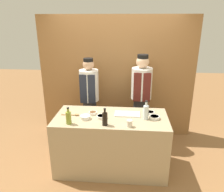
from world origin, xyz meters
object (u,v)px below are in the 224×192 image
object	(u,v)px
sauce_bowl_white	(85,117)
bottle_oil	(69,117)
sauce_bowl_orange	(150,113)
chef_right	(141,97)
sauce_bowl_green	(154,117)
cup_cream	(129,123)
sauce_bowl_brown	(93,113)
chef_left	(90,98)
sauce_bowl_yellow	(102,117)
bottle_clear	(146,112)
wooden_spoon	(73,115)
cutting_board	(127,114)
bottle_soy	(105,119)

from	to	relation	value
sauce_bowl_white	bottle_oil	world-z (taller)	bottle_oil
sauce_bowl_orange	chef_right	size ratio (longest dim) A/B	0.08
sauce_bowl_green	sauce_bowl_orange	bearing A→B (deg)	108.73
sauce_bowl_orange	cup_cream	world-z (taller)	cup_cream
sauce_bowl_brown	chef_left	xyz separation A→B (m)	(-0.19, 0.76, -0.03)
sauce_bowl_yellow	chef_left	xyz separation A→B (m)	(-0.35, 0.89, -0.03)
sauce_bowl_orange	cup_cream	size ratio (longest dim) A/B	1.44
sauce_bowl_orange	sauce_bowl_green	bearing A→B (deg)	-71.27
sauce_bowl_brown	chef_left	world-z (taller)	chef_left
sauce_bowl_brown	bottle_clear	size ratio (longest dim) A/B	0.43
sauce_bowl_white	wooden_spoon	world-z (taller)	sauce_bowl_white
cutting_board	chef_right	world-z (taller)	chef_right
bottle_soy	chef_left	size ratio (longest dim) A/B	0.15
cutting_board	cup_cream	xyz separation A→B (m)	(0.03, -0.40, 0.04)
chef_right	sauce_bowl_yellow	bearing A→B (deg)	-125.03
cutting_board	chef_left	xyz separation A→B (m)	(-0.73, 0.73, -0.02)
cup_cream	chef_right	xyz separation A→B (m)	(0.21, 1.13, -0.01)
sauce_bowl_white	wooden_spoon	xyz separation A→B (m)	(-0.21, 0.11, -0.02)
sauce_bowl_orange	sauce_bowl_white	bearing A→B (deg)	-165.87
chef_left	bottle_clear	bearing A→B (deg)	-40.64
bottle_clear	chef_right	bearing A→B (deg)	92.22
bottle_oil	bottle_clear	bearing A→B (deg)	12.91
bottle_soy	cup_cream	distance (m)	0.35
bottle_soy	cup_cream	world-z (taller)	bottle_soy
sauce_bowl_brown	bottle_oil	world-z (taller)	bottle_oil
sauce_bowl_brown	bottle_clear	distance (m)	0.82
sauce_bowl_green	chef_left	world-z (taller)	chef_left
sauce_bowl_orange	chef_left	world-z (taller)	chef_left
wooden_spoon	bottle_clear	bearing A→B (deg)	-1.86
sauce_bowl_yellow	cup_cream	bearing A→B (deg)	-30.09
bottle_clear	sauce_bowl_brown	bearing A→B (deg)	173.06
sauce_bowl_yellow	cutting_board	xyz separation A→B (m)	(0.38, 0.16, -0.01)
sauce_bowl_white	sauce_bowl_orange	bearing A→B (deg)	14.13
sauce_bowl_brown	sauce_bowl_green	distance (m)	0.95
wooden_spoon	chef_right	distance (m)	1.36
bottle_clear	wooden_spoon	distance (m)	1.11
sauce_bowl_yellow	cup_cream	size ratio (longest dim) A/B	1.59
sauce_bowl_green	chef_right	xyz separation A→B (m)	(-0.17, 0.85, 0.01)
cutting_board	bottle_oil	size ratio (longest dim) A/B	1.58
chef_right	sauce_bowl_green	bearing A→B (deg)	-78.88
sauce_bowl_brown	sauce_bowl_orange	size ratio (longest dim) A/B	0.90
bottle_clear	chef_right	distance (m)	0.87
sauce_bowl_white	sauce_bowl_green	size ratio (longest dim) A/B	1.00
sauce_bowl_white	cup_cream	world-z (taller)	cup_cream
cutting_board	sauce_bowl_white	bearing A→B (deg)	-162.03
sauce_bowl_yellow	wooden_spoon	world-z (taller)	sauce_bowl_yellow
sauce_bowl_orange	cutting_board	world-z (taller)	sauce_bowl_orange
sauce_bowl_brown	sauce_bowl_green	bearing A→B (deg)	-4.92
sauce_bowl_yellow	sauce_bowl_white	world-z (taller)	sauce_bowl_white
sauce_bowl_green	cup_cream	xyz separation A→B (m)	(-0.37, -0.29, 0.02)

